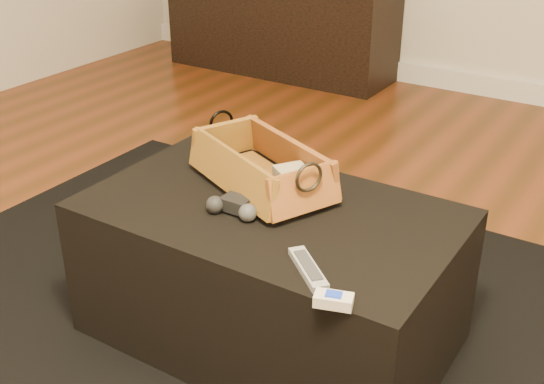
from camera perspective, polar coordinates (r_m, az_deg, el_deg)
The scene contains 11 objects.
floor at distance 1.99m, azimuth -5.57°, elevation -13.99°, with size 5.00×5.50×0.01m, color brown.
baseboard at distance 4.20m, azimuth 18.01°, elevation 8.37°, with size 5.00×0.04×0.12m, color white.
media_cabinet at distance 4.44m, azimuth 0.73°, elevation 13.65°, with size 1.46×0.45×0.57m, color black.
area_rug at distance 2.03m, azimuth -0.96°, elevation -12.56°, with size 2.60×2.00×0.01m, color black.
ottoman at distance 1.93m, azimuth -0.18°, elevation -6.80°, with size 1.00×0.60×0.42m, color black.
tv_remote at distance 1.94m, azimuth -1.68°, elevation 1.38°, with size 0.24×0.05×0.03m, color black.
cloth_bundle at distance 1.84m, azimuth 1.99°, elevation 0.76°, with size 0.13×0.09×0.07m, color #C5AE89.
wicker_basket at distance 1.92m, azimuth -0.90°, elevation 1.93°, with size 0.51×0.40×0.16m.
game_controller at distance 1.78m, azimuth -3.26°, elevation -1.25°, with size 0.15×0.08×0.05m.
silver_remote at distance 1.55m, azimuth 3.04°, elevation -6.39°, with size 0.16×0.14×0.02m.
cream_gadget at distance 1.45m, azimuth 5.17°, elevation -8.98°, with size 0.09×0.06×0.03m.
Camera 1 is at (0.97, -1.16, 1.29)m, focal length 45.00 mm.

